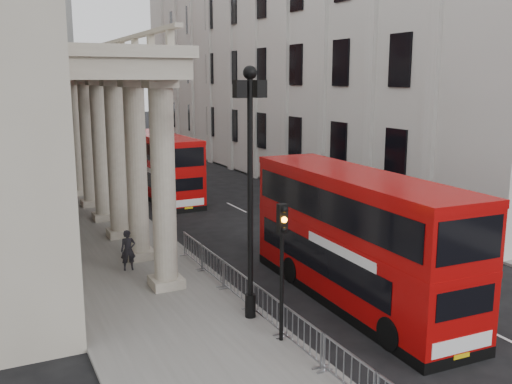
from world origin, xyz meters
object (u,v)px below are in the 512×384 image
Objects in this scene: bus_near at (355,235)px; pedestrian_a at (128,250)px; lamp_post_mid at (130,135)px; monument_column at (63,31)px; lamp_post_south at (250,177)px; traffic_light at (282,247)px; lamp_post_north at (83,118)px; pedestrian_c at (105,202)px; bus_far at (162,165)px; pedestrian_b at (67,209)px.

bus_near reaches higher than pedestrian_a.
pedestrian_a is (-2.54, -9.38, -3.94)m from lamp_post_mid.
bus_near is (-2.41, -88.04, -13.50)m from monument_column.
lamp_post_south is 8.10m from pedestrian_a.
pedestrian_a is at bearing 106.99° from traffic_light.
lamp_post_north is at bearing 99.33° from bus_near.
pedestrian_a is at bearing -96.41° from monument_column.
lamp_post_mid reaches higher than pedestrian_c.
traffic_light is at bearing -89.68° from lamp_post_mid.
bus_far is (3.25, 4.94, -2.64)m from lamp_post_mid.
pedestrian_b is (-3.83, 17.77, -2.14)m from traffic_light.
bus_near is 17.73m from pedestrian_b.
lamp_post_north is 4.90× the size of pedestrian_b.
pedestrian_a is (-2.54, -25.38, -3.94)m from lamp_post_north.
bus_near is at bearing -82.56° from lamp_post_north.
bus_near is at bearing -73.91° from pedestrian_c.
monument_column reaches higher than bus_near.
lamp_post_south is (-6.60, -88.00, -11.07)m from monument_column.
lamp_post_north is 15.99m from pedestrian_c.
bus_near is (4.19, -32.04, -2.43)m from lamp_post_north.
lamp_post_north reaches higher than traffic_light.
traffic_light reaches higher than pedestrian_c.
pedestrian_b is 2.35m from pedestrian_c.
monument_column is 73.14m from lamp_post_mid.
pedestrian_b is at bearing -102.92° from lamp_post_north.
bus_near reaches higher than traffic_light.
lamp_post_north is 0.75× the size of bus_near.
lamp_post_mid and lamp_post_north have the same top height.
traffic_light is at bearing -87.16° from lamp_post_south.
bus_far is (3.25, -11.06, -2.64)m from lamp_post_north.
lamp_post_north is at bearing 90.00° from lamp_post_mid.
lamp_post_south is at bearing 104.87° from pedestrian_b.
pedestrian_b is at bearing 103.31° from lamp_post_south.
lamp_post_mid is (-6.60, -72.00, -11.07)m from monument_column.
bus_near is (4.19, -16.04, -2.43)m from lamp_post_mid.
lamp_post_mid is 10.49m from pedestrian_a.
monument_column reaches higher than lamp_post_mid.
monument_column is at bearing 84.76° from lamp_post_mid.
bus_far is (3.25, 20.94, -2.64)m from lamp_post_south.
monument_column is 57.46m from lamp_post_north.
lamp_post_south is 4.90× the size of pedestrian_b.
traffic_light is 2.53× the size of pedestrian_b.
pedestrian_c is (-5.71, 16.61, -1.47)m from bus_near.
lamp_post_south is at bearing -90.00° from lamp_post_mid.
bus_near is at bearing -89.11° from bus_far.
lamp_post_north is 1.93× the size of traffic_light.
bus_near is at bearing -75.38° from lamp_post_mid.
traffic_light is (0.10, -18.02, -1.80)m from lamp_post_mid.
bus_near reaches higher than pedestrian_b.
lamp_post_mid reaches higher than bus_far.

